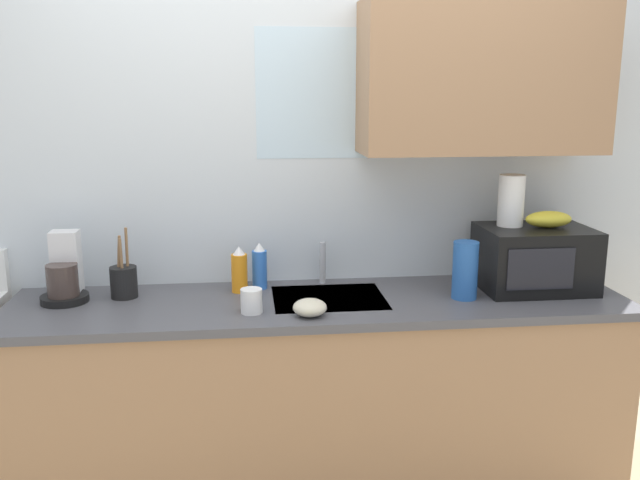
% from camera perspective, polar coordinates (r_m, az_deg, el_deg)
% --- Properties ---
extents(kitchen_wall_assembly, '(3.31, 0.42, 2.50)m').
position_cam_1_polar(kitchen_wall_assembly, '(2.99, 1.92, 5.24)').
color(kitchen_wall_assembly, silver).
rests_on(kitchen_wall_assembly, ground).
extents(counter_unit, '(2.54, 0.63, 0.90)m').
position_cam_1_polar(counter_unit, '(2.94, 0.01, -13.29)').
color(counter_unit, '#9E7551').
rests_on(counter_unit, ground).
extents(sink_faucet, '(0.03, 0.03, 0.19)m').
position_cam_1_polar(sink_faucet, '(2.98, 0.22, -1.93)').
color(sink_faucet, '#B2B5BA').
rests_on(sink_faucet, counter_unit).
extents(microwave, '(0.46, 0.35, 0.27)m').
position_cam_1_polar(microwave, '(3.03, 17.72, -1.50)').
color(microwave, black).
rests_on(microwave, counter_unit).
extents(banana_bunch, '(0.20, 0.11, 0.07)m').
position_cam_1_polar(banana_bunch, '(3.02, 18.80, 1.68)').
color(banana_bunch, gold).
rests_on(banana_bunch, microwave).
extents(paper_towel_roll, '(0.11, 0.11, 0.22)m').
position_cam_1_polar(paper_towel_roll, '(2.99, 15.89, 3.24)').
color(paper_towel_roll, white).
rests_on(paper_towel_roll, microwave).
extents(coffee_maker, '(0.19, 0.21, 0.28)m').
position_cam_1_polar(coffee_maker, '(2.93, -20.81, -2.81)').
color(coffee_maker, black).
rests_on(coffee_maker, counter_unit).
extents(dish_soap_bottle_blue, '(0.06, 0.06, 0.20)m').
position_cam_1_polar(dish_soap_bottle_blue, '(2.91, -5.14, -2.31)').
color(dish_soap_bottle_blue, blue).
rests_on(dish_soap_bottle_blue, counter_unit).
extents(dish_soap_bottle_orange, '(0.07, 0.07, 0.20)m').
position_cam_1_polar(dish_soap_bottle_orange, '(2.87, -6.84, -2.60)').
color(dish_soap_bottle_orange, orange).
rests_on(dish_soap_bottle_orange, counter_unit).
extents(cereal_canister, '(0.10, 0.10, 0.24)m').
position_cam_1_polar(cereal_canister, '(2.82, 12.19, -2.52)').
color(cereal_canister, '#2659A5').
rests_on(cereal_canister, counter_unit).
extents(mug_white, '(0.08, 0.08, 0.09)m').
position_cam_1_polar(mug_white, '(2.61, -5.82, -5.16)').
color(mug_white, white).
rests_on(mug_white, counter_unit).
extents(utensil_crock, '(0.11, 0.11, 0.29)m').
position_cam_1_polar(utensil_crock, '(2.90, -16.29, -3.34)').
color(utensil_crock, black).
rests_on(utensil_crock, counter_unit).
extents(small_bowl, '(0.13, 0.13, 0.06)m').
position_cam_1_polar(small_bowl, '(2.57, -0.87, -5.74)').
color(small_bowl, beige).
rests_on(small_bowl, counter_unit).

